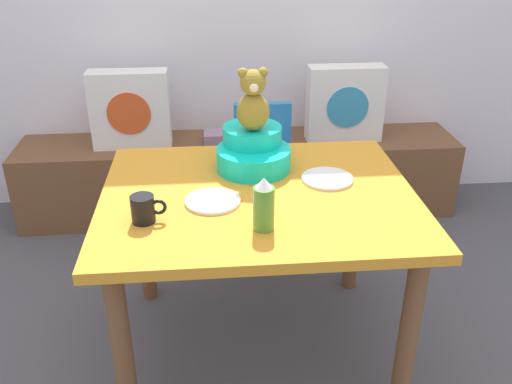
{
  "coord_description": "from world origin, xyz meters",
  "views": [
    {
      "loc": [
        -0.17,
        -1.81,
        1.67
      ],
      "look_at": [
        0.0,
        0.1,
        0.69
      ],
      "focal_mm": 38.42,
      "sensor_mm": 36.0,
      "label": 1
    }
  ],
  "objects_px": {
    "dining_table": "(258,217)",
    "infant_seat_teal": "(253,151)",
    "dinner_plate_far": "(213,201)",
    "teddy_bear": "(253,101)",
    "coffee_mug": "(144,209)",
    "book_stack": "(221,137)",
    "pillow_floral_right": "(345,104)",
    "pillow_floral_left": "(130,110)",
    "dinner_plate_near": "(327,179)",
    "ketchup_bottle": "(264,205)",
    "highchair": "(265,160)"
  },
  "relations": [
    {
      "from": "dining_table",
      "to": "infant_seat_teal",
      "type": "bearing_deg",
      "value": 90.11
    },
    {
      "from": "dinner_plate_far",
      "to": "teddy_bear",
      "type": "bearing_deg",
      "value": 60.03
    },
    {
      "from": "dining_table",
      "to": "dinner_plate_far",
      "type": "xyz_separation_m",
      "value": [
        -0.17,
        -0.07,
        0.11
      ]
    },
    {
      "from": "teddy_bear",
      "to": "coffee_mug",
      "type": "relative_size",
      "value": 2.08
    },
    {
      "from": "book_stack",
      "to": "infant_seat_teal",
      "type": "height_order",
      "value": "infant_seat_teal"
    },
    {
      "from": "pillow_floral_right",
      "to": "coffee_mug",
      "type": "xyz_separation_m",
      "value": [
        -1.02,
        -1.38,
        0.11
      ]
    },
    {
      "from": "teddy_bear",
      "to": "coffee_mug",
      "type": "distance_m",
      "value": 0.62
    },
    {
      "from": "pillow_floral_right",
      "to": "dining_table",
      "type": "height_order",
      "value": "pillow_floral_right"
    },
    {
      "from": "pillow_floral_left",
      "to": "coffee_mug",
      "type": "height_order",
      "value": "pillow_floral_left"
    },
    {
      "from": "coffee_mug",
      "to": "dinner_plate_far",
      "type": "relative_size",
      "value": 0.6
    },
    {
      "from": "teddy_bear",
      "to": "dinner_plate_near",
      "type": "distance_m",
      "value": 0.42
    },
    {
      "from": "pillow_floral_left",
      "to": "dinner_plate_far",
      "type": "distance_m",
      "value": 1.35
    },
    {
      "from": "teddy_bear",
      "to": "ketchup_bottle",
      "type": "height_order",
      "value": "teddy_bear"
    },
    {
      "from": "dining_table",
      "to": "coffee_mug",
      "type": "relative_size",
      "value": 9.72
    },
    {
      "from": "highchair",
      "to": "coffee_mug",
      "type": "distance_m",
      "value": 1.13
    },
    {
      "from": "pillow_floral_left",
      "to": "book_stack",
      "type": "height_order",
      "value": "pillow_floral_left"
    },
    {
      "from": "pillow_floral_right",
      "to": "infant_seat_teal",
      "type": "xyz_separation_m",
      "value": [
        -0.62,
        -0.97,
        0.13
      ]
    },
    {
      "from": "teddy_bear",
      "to": "infant_seat_teal",
      "type": "bearing_deg",
      "value": 90.0
    },
    {
      "from": "pillow_floral_right",
      "to": "dining_table",
      "type": "distance_m",
      "value": 1.35
    },
    {
      "from": "highchair",
      "to": "dinner_plate_far",
      "type": "relative_size",
      "value": 3.95
    },
    {
      "from": "dining_table",
      "to": "infant_seat_teal",
      "type": "relative_size",
      "value": 3.53
    },
    {
      "from": "pillow_floral_right",
      "to": "infant_seat_teal",
      "type": "distance_m",
      "value": 1.16
    },
    {
      "from": "dining_table",
      "to": "highchair",
      "type": "distance_m",
      "value": 0.8
    },
    {
      "from": "coffee_mug",
      "to": "dinner_plate_near",
      "type": "relative_size",
      "value": 0.6
    },
    {
      "from": "teddy_bear",
      "to": "ketchup_bottle",
      "type": "bearing_deg",
      "value": -90.79
    },
    {
      "from": "teddy_bear",
      "to": "coffee_mug",
      "type": "height_order",
      "value": "teddy_bear"
    },
    {
      "from": "infant_seat_teal",
      "to": "dinner_plate_far",
      "type": "distance_m",
      "value": 0.35
    },
    {
      "from": "infant_seat_teal",
      "to": "dinner_plate_far",
      "type": "xyz_separation_m",
      "value": [
        -0.17,
        -0.3,
        -0.07
      ]
    },
    {
      "from": "book_stack",
      "to": "highchair",
      "type": "distance_m",
      "value": 0.49
    },
    {
      "from": "pillow_floral_left",
      "to": "dining_table",
      "type": "distance_m",
      "value": 1.35
    },
    {
      "from": "highchair",
      "to": "pillow_floral_left",
      "type": "bearing_deg",
      "value": 150.1
    },
    {
      "from": "pillow_floral_right",
      "to": "coffee_mug",
      "type": "bearing_deg",
      "value": -126.36
    },
    {
      "from": "book_stack",
      "to": "infant_seat_teal",
      "type": "bearing_deg",
      "value": -83.86
    },
    {
      "from": "infant_seat_teal",
      "to": "ketchup_bottle",
      "type": "bearing_deg",
      "value": -90.79
    },
    {
      "from": "book_stack",
      "to": "dinner_plate_near",
      "type": "height_order",
      "value": "dinner_plate_near"
    },
    {
      "from": "pillow_floral_left",
      "to": "dinner_plate_near",
      "type": "xyz_separation_m",
      "value": [
        0.89,
        -1.12,
        0.07
      ]
    },
    {
      "from": "dining_table",
      "to": "ketchup_bottle",
      "type": "height_order",
      "value": "ketchup_bottle"
    },
    {
      "from": "pillow_floral_left",
      "to": "coffee_mug",
      "type": "relative_size",
      "value": 3.67
    },
    {
      "from": "highchair",
      "to": "teddy_bear",
      "type": "height_order",
      "value": "teddy_bear"
    },
    {
      "from": "coffee_mug",
      "to": "teddy_bear",
      "type": "bearing_deg",
      "value": 45.75
    },
    {
      "from": "teddy_bear",
      "to": "coffee_mug",
      "type": "xyz_separation_m",
      "value": [
        -0.4,
        -0.41,
        -0.23
      ]
    },
    {
      "from": "dining_table",
      "to": "infant_seat_teal",
      "type": "xyz_separation_m",
      "value": [
        -0.0,
        0.23,
        0.18
      ]
    },
    {
      "from": "pillow_floral_right",
      "to": "coffee_mug",
      "type": "relative_size",
      "value": 3.67
    },
    {
      "from": "pillow_floral_right",
      "to": "book_stack",
      "type": "bearing_deg",
      "value": 178.35
    },
    {
      "from": "pillow_floral_left",
      "to": "teddy_bear",
      "type": "relative_size",
      "value": 1.76
    },
    {
      "from": "infant_seat_teal",
      "to": "pillow_floral_left",
      "type": "bearing_deg",
      "value": 122.28
    },
    {
      "from": "teddy_bear",
      "to": "ketchup_bottle",
      "type": "xyz_separation_m",
      "value": [
        -0.01,
        -0.49,
        -0.19
      ]
    },
    {
      "from": "pillow_floral_right",
      "to": "highchair",
      "type": "relative_size",
      "value": 0.56
    },
    {
      "from": "pillow_floral_right",
      "to": "book_stack",
      "type": "relative_size",
      "value": 2.2
    },
    {
      "from": "infant_seat_teal",
      "to": "teddy_bear",
      "type": "bearing_deg",
      "value": -90.0
    }
  ]
}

